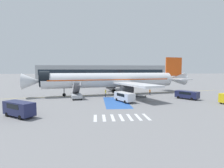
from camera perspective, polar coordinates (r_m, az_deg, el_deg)
The scene contains 21 objects.
ground_plane at distance 46.88m, azimuth -1.64°, elevation -3.55°, with size 600.00×600.00×0.00m, color slate.
apron_leadline_yellow at distance 47.46m, azimuth -0.29°, elevation -3.44°, with size 0.20×79.17×0.01m, color gold.
apron_stand_patch_blue at distance 36.31m, azimuth 1.27°, elevation -5.90°, with size 4.73×13.28×0.01m, color #2856A8.
apron_walkway_bar_0 at distance 24.51m, azimuth -5.48°, elevation -11.01°, with size 0.44×3.60×0.01m, color silver.
apron_walkway_bar_1 at distance 24.53m, azimuth -2.63°, elevation -10.98°, with size 0.44×3.60×0.01m, color silver.
apron_walkway_bar_2 at distance 24.61m, azimuth 0.22°, elevation -10.92°, with size 0.44×3.60×0.01m, color silver.
apron_walkway_bar_3 at distance 24.75m, azimuth 3.03°, elevation -10.84°, with size 0.44×3.60×0.01m, color silver.
apron_walkway_bar_4 at distance 24.95m, azimuth 5.81°, elevation -10.73°, with size 0.44×3.60×0.01m, color silver.
apron_walkway_bar_5 at distance 25.20m, azimuth 8.53°, elevation -10.60°, with size 0.44×3.60×0.01m, color silver.
apron_walkway_bar_6 at distance 25.51m, azimuth 11.20°, elevation -10.46°, with size 0.44×3.60×0.01m, color silver.
airliner at distance 47.25m, azimuth 0.38°, elevation 1.25°, with size 45.06×31.63×10.40m.
boarding_stairs_forward at distance 41.16m, azimuth -11.55°, elevation -3.35°, with size 3.10×5.51×4.10m.
fuel_tanker at distance 66.53m, azimuth 4.33°, elevation 0.29°, with size 3.65×9.07×3.38m.
service_van_0 at distance 43.41m, azimuth 23.28°, elevation -3.08°, with size 4.53×5.23×1.82m.
service_van_2 at distance 27.96m, azimuth -28.08°, elevation -6.88°, with size 5.25×4.54×2.15m.
service_van_3 at distance 36.52m, azimuth 4.06°, elevation -3.98°, with size 3.88×5.55×1.94m.
baggage_cart at distance 43.76m, azimuth 9.45°, elevation -3.84°, with size 2.96×2.33×0.87m.
ground_crew_0 at distance 47.16m, azimuth 12.28°, elevation -2.48°, with size 0.23×0.43×1.60m.
ground_crew_1 at distance 43.05m, azimuth -2.12°, elevation -2.83°, with size 0.29×0.46×1.84m.
traffic_cone_0 at distance 41.03m, azimuth 1.56°, elevation -4.35°, with size 0.44×0.44×0.49m.
terminal_building at distance 115.55m, azimuth -3.33°, elevation 3.62°, with size 81.07×12.10×9.68m.
Camera 1 is at (-2.91, -46.33, 6.54)m, focal length 28.00 mm.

